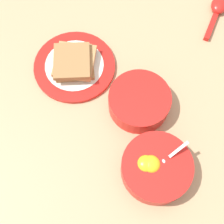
# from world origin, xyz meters

# --- Properties ---
(ground_plane) EXTENTS (3.00, 3.00, 0.00)m
(ground_plane) POSITION_xyz_m (0.00, 0.00, 0.00)
(ground_plane) COLOR tan
(egg_bowl) EXTENTS (0.17, 0.17, 0.08)m
(egg_bowl) POSITION_xyz_m (0.19, -0.13, 0.03)
(egg_bowl) COLOR red
(egg_bowl) RESTS_ON ground_plane
(toast_plate) EXTENTS (0.22, 0.22, 0.01)m
(toast_plate) POSITION_xyz_m (-0.16, -0.21, 0.01)
(toast_plate) COLOR red
(toast_plate) RESTS_ON ground_plane
(toast_sandwich) EXTENTS (0.15, 0.14, 0.04)m
(toast_sandwich) POSITION_xyz_m (-0.16, -0.21, 0.03)
(toast_sandwich) COLOR #9E7042
(toast_sandwich) RESTS_ON toast_plate
(soup_spoon) EXTENTS (0.14, 0.14, 0.03)m
(soup_spoon) POSITION_xyz_m (-0.19, 0.25, 0.01)
(soup_spoon) COLOR red
(soup_spoon) RESTS_ON ground_plane
(congee_bowl) EXTENTS (0.16, 0.16, 0.05)m
(congee_bowl) POSITION_xyz_m (0.01, -0.10, 0.03)
(congee_bowl) COLOR red
(congee_bowl) RESTS_ON ground_plane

